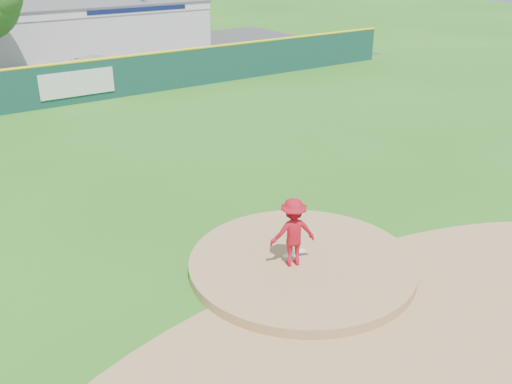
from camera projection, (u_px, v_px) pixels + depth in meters
ground at (302, 268)px, 13.93m from camera, size 120.00×120.00×0.00m
pitchers_mound at (302, 268)px, 13.93m from camera, size 5.50×5.50×0.50m
pitching_rubber at (294, 253)px, 14.05m from camera, size 0.60×0.15×0.04m
infield_dirt_arc at (392, 332)px, 11.66m from camera, size 15.40×15.40×0.01m
parking_lot at (25, 71)px, 34.37m from camera, size 44.00×16.00×0.02m
pitcher at (293, 232)px, 13.31m from camera, size 1.23×0.94×1.69m
van at (103, 69)px, 31.60m from camera, size 5.34×2.64×1.45m
pool_building_grp at (91, 26)px, 40.54m from camera, size 15.20×8.20×3.31m
outfield_fence at (68, 82)px, 27.12m from camera, size 40.00×0.14×2.07m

